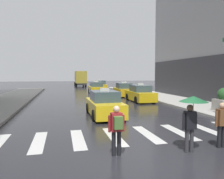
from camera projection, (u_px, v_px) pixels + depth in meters
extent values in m
plane|color=#26262B|center=(163.00, 163.00, 6.36)|extent=(160.00, 160.00, 0.00)
cube|color=silver|center=(39.00, 142.00, 8.37)|extent=(0.50, 2.80, 0.01)
cube|color=silver|center=(78.00, 139.00, 8.73)|extent=(0.50, 2.80, 0.01)
cube|color=silver|center=(114.00, 136.00, 9.09)|extent=(0.50, 2.80, 0.01)
cube|color=silver|center=(147.00, 134.00, 9.44)|extent=(0.50, 2.80, 0.01)
cube|color=silver|center=(178.00, 132.00, 9.80)|extent=(0.50, 2.80, 0.01)
cube|color=silver|center=(207.00, 130.00, 10.16)|extent=(0.50, 2.80, 0.01)
cube|color=yellow|center=(104.00, 107.00, 13.54)|extent=(1.83, 4.51, 0.84)
cube|color=#384C5B|center=(104.00, 96.00, 13.39)|extent=(1.61, 2.11, 0.64)
cube|color=silver|center=(104.00, 90.00, 13.36)|extent=(0.60, 0.24, 0.18)
cylinder|color=black|center=(88.00, 108.00, 14.66)|extent=(0.22, 0.66, 0.66)
cylinder|color=black|center=(112.00, 107.00, 15.07)|extent=(0.22, 0.66, 0.66)
cylinder|color=black|center=(94.00, 115.00, 12.04)|extent=(0.22, 0.66, 0.66)
cylinder|color=black|center=(123.00, 114.00, 12.45)|extent=(0.22, 0.66, 0.66)
cube|color=#F2EAB2|center=(90.00, 102.00, 15.58)|extent=(0.20, 0.04, 0.14)
cube|color=#F2EAB2|center=(106.00, 102.00, 15.88)|extent=(0.20, 0.04, 0.14)
cube|color=yellow|center=(140.00, 96.00, 20.90)|extent=(1.83, 4.51, 0.84)
cube|color=#384C5B|center=(140.00, 88.00, 20.75)|extent=(1.61, 2.11, 0.64)
cube|color=silver|center=(140.00, 84.00, 20.72)|extent=(0.60, 0.24, 0.18)
cylinder|color=black|center=(128.00, 97.00, 22.04)|extent=(0.22, 0.66, 0.66)
cylinder|color=black|center=(143.00, 96.00, 22.42)|extent=(0.22, 0.66, 0.66)
cylinder|color=black|center=(136.00, 100.00, 19.41)|extent=(0.22, 0.66, 0.66)
cylinder|color=black|center=(154.00, 99.00, 19.80)|extent=(0.22, 0.66, 0.66)
cube|color=#F2EAB2|center=(127.00, 93.00, 22.96)|extent=(0.20, 0.04, 0.14)
cube|color=#F2EAB2|center=(138.00, 93.00, 23.25)|extent=(0.20, 0.04, 0.14)
cube|color=gold|center=(124.00, 92.00, 26.00)|extent=(2.03, 4.59, 0.84)
cube|color=#384C5B|center=(124.00, 86.00, 25.85)|extent=(1.71, 2.18, 0.64)
cube|color=silver|center=(124.00, 82.00, 25.82)|extent=(0.61, 0.27, 0.18)
cylinder|color=black|center=(115.00, 93.00, 27.18)|extent=(0.25, 0.67, 0.66)
cylinder|color=black|center=(128.00, 92.00, 27.50)|extent=(0.25, 0.67, 0.66)
cylinder|color=black|center=(119.00, 95.00, 24.54)|extent=(0.25, 0.67, 0.66)
cylinder|color=black|center=(133.00, 94.00, 24.85)|extent=(0.25, 0.67, 0.66)
cube|color=#F2EAB2|center=(115.00, 90.00, 28.11)|extent=(0.20, 0.05, 0.14)
cube|color=#F2EAB2|center=(124.00, 90.00, 28.34)|extent=(0.20, 0.05, 0.14)
cube|color=yellow|center=(96.00, 90.00, 29.43)|extent=(1.92, 4.55, 0.84)
cube|color=#384C5B|center=(96.00, 84.00, 29.28)|extent=(1.66, 2.14, 0.64)
cube|color=silver|center=(96.00, 81.00, 29.25)|extent=(0.61, 0.26, 0.18)
cylinder|color=black|center=(89.00, 91.00, 30.59)|extent=(0.24, 0.67, 0.66)
cylinder|color=black|center=(101.00, 90.00, 30.94)|extent=(0.24, 0.67, 0.66)
cylinder|color=black|center=(91.00, 92.00, 27.95)|extent=(0.24, 0.67, 0.66)
cylinder|color=black|center=(104.00, 92.00, 28.30)|extent=(0.24, 0.67, 0.66)
cube|color=#F2EAB2|center=(90.00, 88.00, 31.51)|extent=(0.20, 0.05, 0.14)
cube|color=#F2EAB2|center=(98.00, 88.00, 31.77)|extent=(0.20, 0.05, 0.14)
cube|color=gold|center=(100.00, 87.00, 36.81)|extent=(1.83, 4.51, 0.84)
cube|color=#384C5B|center=(100.00, 82.00, 36.66)|extent=(1.61, 2.11, 0.64)
cube|color=silver|center=(100.00, 80.00, 36.63)|extent=(0.60, 0.24, 0.18)
cylinder|color=black|center=(94.00, 87.00, 37.94)|extent=(0.22, 0.66, 0.66)
cylinder|color=black|center=(103.00, 87.00, 38.33)|extent=(0.22, 0.66, 0.66)
cylinder|color=black|center=(96.00, 88.00, 35.32)|extent=(0.22, 0.66, 0.66)
cylinder|color=black|center=(106.00, 88.00, 35.71)|extent=(0.22, 0.66, 0.66)
cube|color=#F2EAB2|center=(95.00, 86.00, 38.87)|extent=(0.20, 0.04, 0.14)
cube|color=#F2EAB2|center=(101.00, 86.00, 39.15)|extent=(0.20, 0.04, 0.14)
cube|color=#2D2D2D|center=(80.00, 84.00, 46.24)|extent=(1.80, 6.60, 0.40)
cube|color=silver|center=(79.00, 78.00, 49.35)|extent=(2.10, 1.80, 2.10)
cube|color=#384C5B|center=(79.00, 76.00, 50.22)|extent=(1.89, 0.04, 0.95)
cube|color=gold|center=(81.00, 77.00, 45.26)|extent=(2.20, 4.80, 2.50)
cylinder|color=black|center=(75.00, 84.00, 49.03)|extent=(0.28, 0.90, 0.90)
cylinder|color=black|center=(84.00, 84.00, 49.49)|extent=(0.28, 0.90, 0.90)
cylinder|color=black|center=(76.00, 85.00, 44.62)|extent=(0.28, 0.90, 0.90)
cylinder|color=black|center=(86.00, 85.00, 45.09)|extent=(0.28, 0.90, 0.90)
cylinder|color=#333338|center=(187.00, 141.00, 7.18)|extent=(0.14, 0.14, 0.82)
cylinder|color=#333338|center=(192.00, 140.00, 7.22)|extent=(0.14, 0.14, 0.82)
cube|color=black|center=(190.00, 120.00, 7.15)|extent=(0.36, 0.24, 0.60)
sphere|color=brown|center=(190.00, 108.00, 7.12)|extent=(0.22, 0.22, 0.22)
cylinder|color=black|center=(184.00, 122.00, 7.10)|extent=(0.09, 0.09, 0.55)
cylinder|color=black|center=(196.00, 121.00, 7.21)|extent=(0.09, 0.09, 0.55)
cylinder|color=#4C4C4C|center=(193.00, 111.00, 7.15)|extent=(0.02, 0.02, 1.00)
cone|color=#19512D|center=(193.00, 99.00, 7.12)|extent=(0.96, 0.96, 0.20)
cylinder|color=black|center=(114.00, 143.00, 6.91)|extent=(0.14, 0.14, 0.82)
cylinder|color=black|center=(119.00, 143.00, 6.95)|extent=(0.14, 0.14, 0.82)
cube|color=maroon|center=(116.00, 122.00, 6.88)|extent=(0.36, 0.24, 0.60)
sphere|color=beige|center=(116.00, 109.00, 6.85)|extent=(0.22, 0.22, 0.22)
cylinder|color=maroon|center=(110.00, 124.00, 6.83)|extent=(0.09, 0.09, 0.55)
cylinder|color=maroon|center=(123.00, 123.00, 6.93)|extent=(0.09, 0.09, 0.55)
cube|color=#4C7233|center=(118.00, 123.00, 6.66)|extent=(0.28, 0.18, 0.40)
cylinder|color=black|center=(219.00, 137.00, 7.65)|extent=(0.14, 0.14, 0.82)
cylinder|color=black|center=(223.00, 136.00, 7.70)|extent=(0.14, 0.14, 0.82)
cube|color=brown|center=(222.00, 117.00, 7.62)|extent=(0.36, 0.24, 0.60)
sphere|color=tan|center=(222.00, 106.00, 7.59)|extent=(0.22, 0.22, 0.22)
cylinder|color=brown|center=(216.00, 119.00, 7.57)|extent=(0.09, 0.09, 0.55)
cube|color=#A8A399|center=(224.00, 105.00, 14.57)|extent=(1.10, 1.10, 0.80)
sphere|color=#285628|center=(224.00, 94.00, 14.51)|extent=(0.90, 0.90, 0.90)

